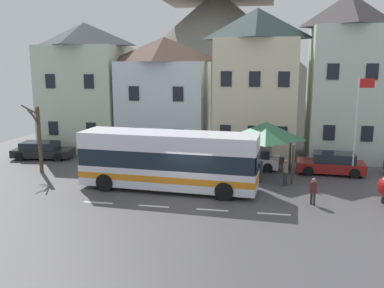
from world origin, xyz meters
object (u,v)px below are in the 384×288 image
at_px(townhouse_00, 87,86).
at_px(parked_car_01, 251,158).
at_px(townhouse_01, 164,95).
at_px(hilltop_castle, 217,50).
at_px(townhouse_03, 345,78).
at_px(parked_car_00, 331,163).
at_px(pedestrian_01, 260,169).
at_px(pedestrian_02, 285,171).
at_px(pedestrian_00, 313,189).
at_px(flagpole, 358,120).
at_px(transit_bus, 169,161).
at_px(townhouse_02, 256,83).
at_px(parked_car_02, 42,150).
at_px(bus_shelter, 266,131).
at_px(public_bench, 272,163).
at_px(bare_tree_00, 38,136).
at_px(parked_car_04, 126,155).

relative_size(townhouse_00, parked_car_01, 2.58).
xyz_separation_m(townhouse_01, hilltop_castle, (1.24, 24.00, 4.40)).
distance_m(townhouse_03, parked_car_01, 9.70).
relative_size(townhouse_01, parked_car_00, 2.11).
relative_size(pedestrian_01, pedestrian_02, 0.94).
xyz_separation_m(pedestrian_00, flagpole, (3.03, 5.63, 2.86)).
bearing_deg(transit_bus, townhouse_03, 46.83).
distance_m(townhouse_02, parked_car_02, 17.23).
distance_m(pedestrian_01, pedestrian_02, 1.57).
distance_m(townhouse_02, pedestrian_02, 9.97).
bearing_deg(bus_shelter, pedestrian_01, -100.38).
bearing_deg(townhouse_03, townhouse_00, 179.05).
relative_size(parked_car_01, pedestrian_00, 2.87).
height_order(townhouse_01, townhouse_03, townhouse_03).
bearing_deg(parked_car_01, parked_car_02, 4.60).
xyz_separation_m(townhouse_01, public_bench, (8.72, -4.73, -4.14)).
height_order(parked_car_00, pedestrian_00, pedestrian_00).
distance_m(townhouse_00, parked_car_00, 20.73).
relative_size(townhouse_03, flagpole, 1.92).
height_order(transit_bus, parked_car_00, transit_bus).
height_order(parked_car_00, bare_tree_00, bare_tree_00).
bearing_deg(transit_bus, parked_car_02, 156.04).
xyz_separation_m(pedestrian_00, public_bench, (-2.03, 6.88, -0.37)).
height_order(pedestrian_01, bare_tree_00, bare_tree_00).
bearing_deg(townhouse_01, pedestrian_01, -45.10).
distance_m(townhouse_03, pedestrian_00, 13.20).
bearing_deg(parked_car_04, pedestrian_00, 152.08).
xyz_separation_m(hilltop_castle, pedestrian_01, (6.71, -31.97, -8.19)).
bearing_deg(parked_car_01, public_bench, 177.39).
relative_size(parked_car_04, flagpole, 0.63).
height_order(townhouse_01, hilltop_castle, hilltop_castle).
bearing_deg(parked_car_02, flagpole, -11.63).
relative_size(townhouse_03, parked_car_00, 2.78).
bearing_deg(hilltop_castle, bus_shelter, -77.01).
height_order(townhouse_03, bare_tree_00, townhouse_03).
xyz_separation_m(transit_bus, bare_tree_00, (-9.31, 2.12, 0.81)).
bearing_deg(bus_shelter, pedestrian_02, -58.75).
height_order(parked_car_04, pedestrian_00, pedestrian_00).
distance_m(townhouse_01, parked_car_02, 10.42).
bearing_deg(pedestrian_02, parked_car_00, 47.17).
distance_m(parked_car_00, pedestrian_02, 4.52).
height_order(townhouse_01, bare_tree_00, townhouse_01).
height_order(townhouse_03, hilltop_castle, hilltop_castle).
bearing_deg(parked_car_00, public_bench, -2.09).
distance_m(hilltop_castle, public_bench, 30.89).
relative_size(townhouse_02, parked_car_04, 2.85).
height_order(townhouse_01, transit_bus, townhouse_01).
xyz_separation_m(flagpole, bare_tree_00, (-20.24, -2.27, -1.22)).
xyz_separation_m(parked_car_00, pedestrian_01, (-4.59, -2.91, 0.14)).
height_order(transit_bus, parked_car_01, transit_bus).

